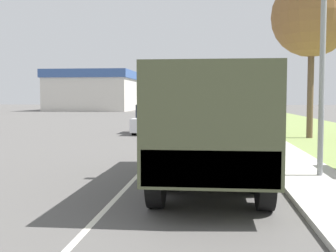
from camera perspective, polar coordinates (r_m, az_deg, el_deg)
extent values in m
plane|color=#565451|center=(37.63, 2.84, 0.63)|extent=(180.00, 180.00, 0.00)
cube|color=silver|center=(37.63, 2.84, 0.64)|extent=(0.12, 120.00, 0.00)
cube|color=beige|center=(37.66, 9.69, 0.68)|extent=(1.80, 120.00, 0.12)
cube|color=olive|center=(38.21, 16.29, 0.55)|extent=(7.00, 120.00, 0.02)
cube|color=#606647|center=(12.71, 5.79, 1.78)|extent=(2.34, 1.98, 2.06)
cube|color=#4C5138|center=(9.18, 5.76, 1.10)|extent=(2.34, 5.08, 2.09)
cube|color=#606647|center=(6.77, 5.69, -5.79)|extent=(2.22, 0.10, 0.60)
cube|color=red|center=(6.78, -1.74, -4.05)|extent=(0.12, 0.06, 0.12)
cube|color=red|center=(6.78, 13.14, -4.15)|extent=(0.12, 0.06, 0.12)
cylinder|color=black|center=(12.73, 1.16, -2.97)|extent=(0.30, 1.18, 1.18)
cylinder|color=black|center=(12.73, 10.35, -3.04)|extent=(0.30, 1.18, 1.18)
cylinder|color=black|center=(8.11, -1.57, -6.90)|extent=(0.30, 1.18, 1.18)
cylinder|color=black|center=(8.10, 12.96, -7.00)|extent=(0.30, 1.18, 1.18)
cylinder|color=black|center=(9.60, -0.39, -5.21)|extent=(0.30, 1.18, 1.18)
cylinder|color=black|center=(9.60, 11.83, -5.30)|extent=(0.30, 1.18, 1.18)
cube|color=silver|center=(25.10, -2.24, 0.31)|extent=(1.82, 4.40, 0.76)
cube|color=black|center=(25.16, -2.22, 2.06)|extent=(1.60, 1.98, 0.77)
cylinder|color=black|center=(26.63, -3.54, 0.00)|extent=(0.20, 0.64, 0.64)
cylinder|color=black|center=(26.41, -0.07, -0.03)|extent=(0.20, 0.64, 0.64)
cylinder|color=black|center=(23.87, -4.64, -0.45)|extent=(0.20, 0.64, 0.64)
cylinder|color=black|center=(23.62, -0.77, -0.48)|extent=(0.20, 0.64, 0.64)
cube|color=navy|center=(41.12, 0.98, 1.59)|extent=(1.78, 4.66, 0.63)
cube|color=black|center=(41.20, 1.00, 2.49)|extent=(1.57, 2.10, 0.66)
cylinder|color=black|center=(42.69, 0.09, 1.45)|extent=(0.20, 0.64, 0.64)
cylinder|color=black|center=(42.56, 2.22, 1.44)|extent=(0.20, 0.64, 0.64)
cylinder|color=black|center=(39.72, -0.34, 1.27)|extent=(0.20, 0.64, 0.64)
cylinder|color=black|center=(39.58, 1.94, 1.26)|extent=(0.20, 0.64, 0.64)
cylinder|color=gray|center=(11.43, 20.23, 10.11)|extent=(0.14, 0.14, 6.55)
cylinder|color=brown|center=(23.03, 18.73, 4.82)|extent=(0.32, 0.32, 5.11)
sphere|color=brown|center=(23.40, 18.93, 13.90)|extent=(4.14, 4.14, 4.14)
cube|color=beige|center=(70.46, -10.27, 4.19)|extent=(13.11, 10.93, 5.21)
cube|color=#385693|center=(70.56, -10.30, 6.83)|extent=(13.63, 11.37, 1.30)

